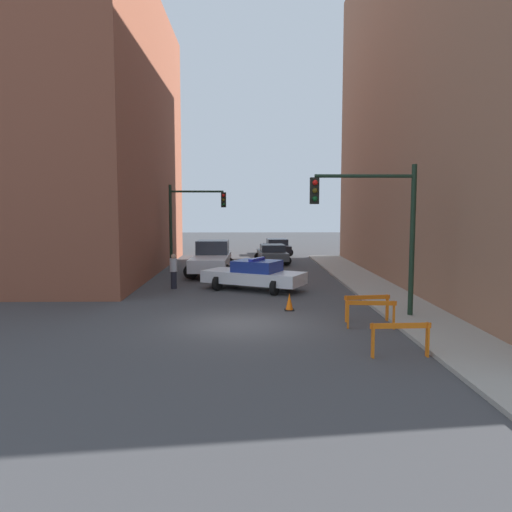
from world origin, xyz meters
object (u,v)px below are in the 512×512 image
object	(u,v)px
parked_car_near	(272,253)
barrier_mid	(371,310)
parked_car_mid	(277,247)
traffic_light_near	(379,217)
traffic_light_far	(189,215)
white_truck	(211,259)
barrier_front	(400,334)
police_car	(254,275)
barrier_back	(367,304)
traffic_cone	(289,302)
pedestrian_crossing	(174,271)

from	to	relation	value
parked_car_near	barrier_mid	size ratio (longest dim) A/B	2.75
barrier_mid	parked_car_mid	bearing A→B (deg)	93.50
traffic_light_near	parked_car_mid	xyz separation A→B (m)	(-2.09, 23.28, -2.86)
parked_car_mid	barrier_mid	xyz separation A→B (m)	(1.51, -24.74, -0.06)
traffic_light_far	white_truck	size ratio (longest dim) A/B	0.95
traffic_light_far	barrier_front	bearing A→B (deg)	-67.15
police_car	parked_car_near	size ratio (longest dim) A/B	1.14
traffic_light_near	white_truck	size ratio (longest dim) A/B	0.95
police_car	parked_car_mid	world-z (taller)	police_car
police_car	parked_car_mid	distance (m)	17.36
police_car	barrier_back	distance (m)	7.50
barrier_mid	barrier_back	size ratio (longest dim) A/B	1.00
traffic_light_far	parked_car_near	world-z (taller)	traffic_light_far
traffic_light_near	traffic_cone	size ratio (longest dim) A/B	7.93
parked_car_mid	pedestrian_crossing	size ratio (longest dim) A/B	2.65
parked_car_near	barrier_mid	world-z (taller)	parked_car_near
white_truck	pedestrian_crossing	world-z (taller)	white_truck
traffic_light_far	barrier_front	world-z (taller)	traffic_light_far
pedestrian_crossing	traffic_light_near	bearing A→B (deg)	159.79
traffic_light_far	parked_car_near	xyz separation A→B (m)	(5.25, 4.04, -2.72)
traffic_light_near	pedestrian_crossing	bearing A→B (deg)	140.93
barrier_back	parked_car_mid	bearing A→B (deg)	93.93
traffic_cone	parked_car_mid	bearing A→B (deg)	87.78
traffic_light_near	traffic_cone	xyz separation A→B (m)	(-2.94, 1.39, -3.21)
traffic_light_far	white_truck	bearing A→B (deg)	-46.57
parked_car_mid	barrier_front	bearing A→B (deg)	-90.58
traffic_light_near	parked_car_near	distance (m)	17.67
barrier_front	traffic_cone	distance (m)	6.37
white_truck	parked_car_near	distance (m)	6.75
police_car	barrier_mid	distance (m)	8.33
parked_car_near	barrier_mid	xyz separation A→B (m)	(2.20, -18.68, -0.06)
traffic_cone	police_car	bearing A→B (deg)	105.02
parked_car_near	barrier_back	distance (m)	17.83
barrier_back	barrier_mid	bearing A→B (deg)	-96.63
barrier_mid	traffic_light_near	bearing A→B (deg)	68.47
traffic_light_near	parked_car_mid	size ratio (longest dim) A/B	1.18
traffic_light_far	barrier_back	xyz separation A→B (m)	(7.57, -13.64, -2.78)
parked_car_near	parked_car_mid	size ratio (longest dim) A/B	1.00
traffic_light_far	traffic_cone	size ratio (longest dim) A/B	7.93
pedestrian_crossing	barrier_mid	size ratio (longest dim) A/B	1.04
parked_car_near	barrier_back	bearing A→B (deg)	-86.03
traffic_light_near	barrier_mid	xyz separation A→B (m)	(-0.58, -1.47, -2.91)
traffic_light_far	barrier_mid	xyz separation A→B (m)	(7.45, -14.64, -2.78)
police_car	barrier_mid	size ratio (longest dim) A/B	3.14
barrier_front	barrier_back	size ratio (longest dim) A/B	1.00
parked_car_mid	traffic_cone	bearing A→B (deg)	-95.92
traffic_light_far	barrier_mid	distance (m)	16.66
barrier_mid	parked_car_near	bearing A→B (deg)	96.71
pedestrian_crossing	white_truck	bearing A→B (deg)	-86.77
barrier_front	traffic_cone	xyz separation A→B (m)	(-2.36, 5.91, -0.30)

